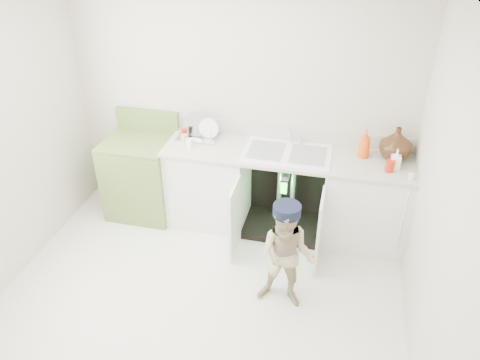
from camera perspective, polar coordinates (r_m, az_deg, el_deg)
name	(u,v)px	position (r m, az deg, el deg)	size (l,w,h in m)	color
ground	(200,299)	(4.27, -4.95, -14.29)	(3.50, 3.50, 0.00)	silver
room_shell	(192,179)	(3.48, -5.88, 0.10)	(6.00, 5.50, 1.26)	beige
counter_run	(288,190)	(4.79, 5.84, -1.21)	(2.44, 1.02, 1.22)	white
avocado_stove	(142,175)	(5.17, -11.81, 0.63)	(0.70, 0.65, 1.09)	olive
repair_worker	(287,257)	(3.91, 5.72, -9.33)	(0.50, 0.91, 1.01)	tan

